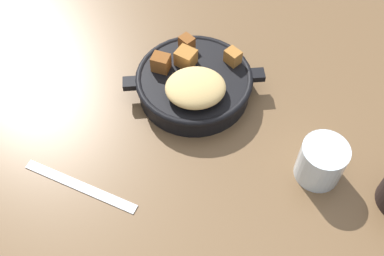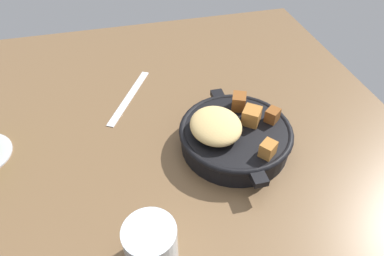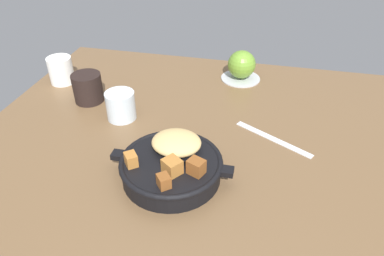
{
  "view_description": "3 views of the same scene",
  "coord_description": "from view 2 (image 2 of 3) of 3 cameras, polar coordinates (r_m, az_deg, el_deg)",
  "views": [
    {
      "loc": [
        3.02,
        41.35,
        64.71
      ],
      "look_at": [
        -0.48,
        1.67,
        7.56
      ],
      "focal_mm": 42.8,
      "sensor_mm": 36.0,
      "label": 1
    },
    {
      "loc": [
        -43.92,
        7.19,
        46.7
      ],
      "look_at": [
        -1.39,
        -3.4,
        5.84
      ],
      "focal_mm": 32.11,
      "sensor_mm": 36.0,
      "label": 2
    },
    {
      "loc": [
        14.08,
        -63.67,
        50.54
      ],
      "look_at": [
        -0.07,
        -1.22,
        5.48
      ],
      "focal_mm": 33.68,
      "sensor_mm": 36.0,
      "label": 3
    }
  ],
  "objects": [
    {
      "name": "cast_iron_skillet",
      "position": [
        0.63,
        6.92,
        -1.04
      ],
      "size": [
        25.0,
        20.74,
        7.59
      ],
      "color": "black",
      "rests_on": "ground_plane"
    },
    {
      "name": "ground_plane",
      "position": [
        0.65,
        -3.2,
        -4.21
      ],
      "size": [
        104.42,
        94.0,
        2.4
      ],
      "primitive_type": "cube",
      "color": "brown"
    },
    {
      "name": "butter_knife",
      "position": [
        0.77,
        -10.37,
        5.14
      ],
      "size": [
        18.18,
        11.16,
        0.36
      ],
      "primitive_type": "cube",
      "rotation": [
        0.0,
        0.0,
        -0.51
      ],
      "color": "silver",
      "rests_on": "ground_plane"
    },
    {
      "name": "water_glass_short",
      "position": [
        0.49,
        -6.84,
        -18.71
      ],
      "size": [
        7.32,
        7.32,
        7.14
      ],
      "primitive_type": "cylinder",
      "color": "silver",
      "rests_on": "ground_plane"
    }
  ]
}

